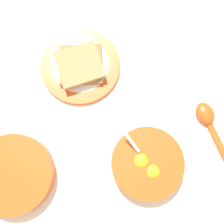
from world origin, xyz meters
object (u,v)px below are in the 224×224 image
(congee_bowl, at_px, (14,174))
(toast_sandwich, at_px, (80,65))
(egg_bowl, at_px, (147,163))
(soup_spoon, at_px, (208,119))
(toast_plate, at_px, (80,66))

(congee_bowl, bearing_deg, toast_sandwich, -81.59)
(egg_bowl, xyz_separation_m, toast_sandwich, (0.28, -0.10, 0.01))
(soup_spoon, bearing_deg, toast_plate, 13.53)
(egg_bowl, bearing_deg, congee_bowl, 41.86)
(egg_bowl, height_order, toast_sandwich, egg_bowl)
(toast_plate, distance_m, soup_spoon, 0.35)
(toast_sandwich, bearing_deg, soup_spoon, -165.89)
(egg_bowl, bearing_deg, toast_sandwich, -19.02)
(egg_bowl, distance_m, toast_sandwich, 0.29)
(toast_plate, distance_m, congee_bowl, 0.31)
(toast_plate, bearing_deg, soup_spoon, -166.47)
(egg_bowl, bearing_deg, toast_plate, -19.21)
(egg_bowl, relative_size, soup_spoon, 1.17)
(egg_bowl, xyz_separation_m, soup_spoon, (-0.06, -0.18, -0.01))
(toast_plate, height_order, congee_bowl, congee_bowl)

